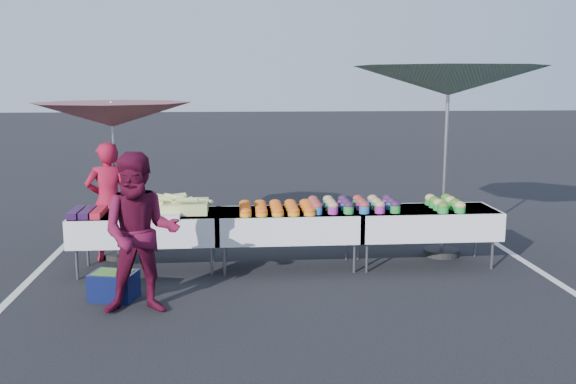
{
  "coord_description": "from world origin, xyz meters",
  "views": [
    {
      "loc": [
        -0.66,
        -8.05,
        2.43
      ],
      "look_at": [
        0.0,
        0.0,
        1.0
      ],
      "focal_mm": 40.0,
      "sensor_mm": 36.0,
      "label": 1
    }
  ],
  "objects": [
    {
      "name": "vendor",
      "position": [
        -2.37,
        0.55,
        0.8
      ],
      "size": [
        0.67,
        0.53,
        1.61
      ],
      "primitive_type": "imported",
      "rotation": [
        0.0,
        0.0,
        3.41
      ],
      "color": "maroon",
      "rests_on": "ground"
    },
    {
      "name": "corn_pile",
      "position": [
        -1.56,
        0.04,
        0.84
      ],
      "size": [
        1.16,
        0.57,
        0.26
      ],
      "color": "#9FB55D",
      "rests_on": "table_left"
    },
    {
      "name": "table_left",
      "position": [
        -1.8,
        0.0,
        0.58
      ],
      "size": [
        1.86,
        0.81,
        0.75
      ],
      "color": "white",
      "rests_on": "ground"
    },
    {
      "name": "umbrella_right",
      "position": [
        2.18,
        0.4,
        2.38
      ],
      "size": [
        3.25,
        3.25,
        2.63
      ],
      "rotation": [
        0.0,
        0.0,
        -0.32
      ],
      "color": "black",
      "rests_on": "ground"
    },
    {
      "name": "stripe_right",
      "position": [
        3.2,
        0.0,
        0.0
      ],
      "size": [
        0.1,
        5.0,
        0.0
      ],
      "primitive_type": "cube",
      "color": "silver",
      "rests_on": "ground"
    },
    {
      "name": "plastic_bags",
      "position": [
        -1.5,
        -0.3,
        0.78
      ],
      "size": [
        0.3,
        0.25,
        0.05
      ],
      "primitive_type": "cube",
      "color": "white",
      "rests_on": "table_left"
    },
    {
      "name": "bean_baskets",
      "position": [
        2.06,
        -0.01,
        0.82
      ],
      "size": [
        0.36,
        0.68,
        0.15
      ],
      "color": "green",
      "rests_on": "table_right"
    },
    {
      "name": "table_center",
      "position": [
        0.0,
        0.0,
        0.58
      ],
      "size": [
        1.86,
        0.81,
        0.75
      ],
      "color": "white",
      "rests_on": "ground"
    },
    {
      "name": "umbrella_left",
      "position": [
        -2.29,
        0.64,
        1.94
      ],
      "size": [
        2.25,
        2.25,
        2.15
      ],
      "rotation": [
        0.0,
        0.0,
        0.07
      ],
      "color": "black",
      "rests_on": "ground"
    },
    {
      "name": "customer",
      "position": [
        -1.66,
        -1.5,
        0.85
      ],
      "size": [
        0.86,
        0.69,
        1.7
      ],
      "primitive_type": "imported",
      "rotation": [
        0.0,
        0.0,
        0.05
      ],
      "color": "#580D28",
      "rests_on": "ground"
    },
    {
      "name": "storage_bin",
      "position": [
        -2.04,
        -1.06,
        0.16
      ],
      "size": [
        0.56,
        0.46,
        0.32
      ],
      "rotation": [
        0.0,
        0.0,
        -0.25
      ],
      "color": "#0C133D",
      "rests_on": "ground"
    },
    {
      "name": "berry_punnets",
      "position": [
        -2.51,
        -0.06,
        0.79
      ],
      "size": [
        0.4,
        0.54,
        0.08
      ],
      "color": "black",
      "rests_on": "table_left"
    },
    {
      "name": "ground",
      "position": [
        0.0,
        0.0,
        0.0
      ],
      "size": [
        80.0,
        80.0,
        0.0
      ],
      "primitive_type": "plane",
      "color": "black"
    },
    {
      "name": "stripe_left",
      "position": [
        -3.2,
        0.0,
        0.0
      ],
      "size": [
        0.1,
        5.0,
        0.0
      ],
      "primitive_type": "cube",
      "color": "silver",
      "rests_on": "ground"
    },
    {
      "name": "carrot_bowls",
      "position": [
        -0.15,
        -0.01,
        0.8
      ],
      "size": [
        0.95,
        0.69,
        0.11
      ],
      "color": "orange",
      "rests_on": "table_center"
    },
    {
      "name": "table_right",
      "position": [
        1.8,
        0.0,
        0.58
      ],
      "size": [
        1.86,
        0.81,
        0.75
      ],
      "color": "white",
      "rests_on": "ground"
    },
    {
      "name": "potato_cups",
      "position": [
        0.85,
        0.0,
        0.83
      ],
      "size": [
        1.14,
        0.58,
        0.16
      ],
      "color": "#2467AB",
      "rests_on": "table_right"
    }
  ]
}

